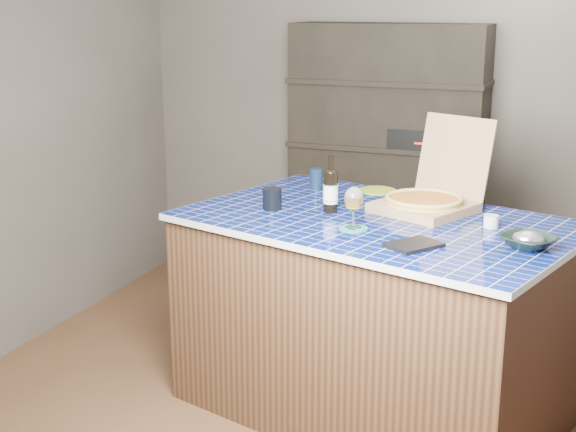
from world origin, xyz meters
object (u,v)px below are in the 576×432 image
at_px(pizza_box, 427,199).
at_px(bowl, 528,242).
at_px(mead_bottle, 331,190).
at_px(kitchen_island, 376,315).
at_px(dvd_case, 414,245).
at_px(wine_glass, 354,200).

height_order(pizza_box, bowl, pizza_box).
bearing_deg(mead_bottle, kitchen_island, -8.31).
bearing_deg(kitchen_island, bowl, -1.05).
relative_size(pizza_box, mead_bottle, 2.19).
height_order(kitchen_island, dvd_case, dvd_case).
relative_size(kitchen_island, wine_glass, 10.68).
bearing_deg(mead_bottle, pizza_box, 23.76).
distance_m(mead_bottle, bowl, 0.97).
relative_size(mead_bottle, dvd_case, 1.29).
bearing_deg(dvd_case, mead_bottle, 175.64).
xyz_separation_m(kitchen_island, dvd_case, (0.25, -0.37, 0.49)).
height_order(kitchen_island, pizza_box, pizza_box).
distance_m(mead_bottle, wine_glass, 0.31).
bearing_deg(pizza_box, wine_glass, -94.80).
bearing_deg(bowl, wine_glass, -179.96).
relative_size(kitchen_island, pizza_box, 3.31).
relative_size(kitchen_island, bowl, 9.40).
xyz_separation_m(mead_bottle, wine_glass, (0.19, -0.25, 0.02)).
xyz_separation_m(kitchen_island, bowl, (0.69, -0.21, 0.50)).
bearing_deg(pizza_box, kitchen_island, -104.63).
bearing_deg(wine_glass, dvd_case, -27.56).
relative_size(wine_glass, bowl, 0.88).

